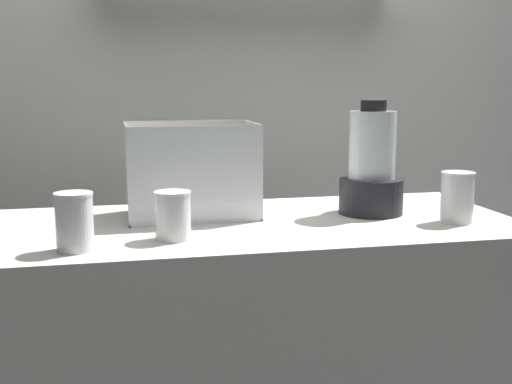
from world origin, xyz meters
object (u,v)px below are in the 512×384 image
Objects in this scene: carrot_display_bin at (188,187)px; blender_pitcher at (372,170)px; juice_cup_orange_middle at (457,200)px; juice_cup_pomegranate_left at (173,218)px; juice_cup_pomegranate_far_left at (75,226)px.

blender_pitcher is at bearing -8.43° from carrot_display_bin.
carrot_display_bin is 0.72m from juice_cup_orange_middle.
carrot_display_bin is at bearing 171.57° from blender_pitcher.
juice_cup_pomegranate_left is 0.86× the size of juice_cup_orange_middle.
blender_pitcher reaches higher than juice_cup_orange_middle.
juice_cup_orange_middle is (0.18, -0.16, -0.06)m from blender_pitcher.
juice_cup_pomegranate_far_left is at bearing -165.87° from juice_cup_pomegranate_left.
blender_pitcher reaches higher than juice_cup_pomegranate_far_left.
blender_pitcher is 0.61m from juice_cup_pomegranate_left.
juice_cup_pomegranate_left is at bearing -161.98° from blender_pitcher.
juice_cup_orange_middle is (0.68, -0.24, -0.02)m from carrot_display_bin.
carrot_display_bin is at bearing 47.76° from juice_cup_pomegranate_far_left.
juice_cup_orange_middle is at bearing 1.91° from juice_cup_pomegranate_left.
blender_pitcher reaches higher than juice_cup_pomegranate_left.
carrot_display_bin is at bearing 160.85° from juice_cup_orange_middle.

